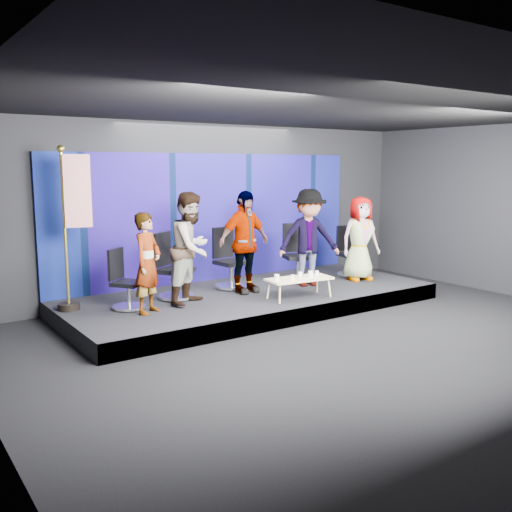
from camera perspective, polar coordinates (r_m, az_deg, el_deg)
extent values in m
plane|color=black|center=(8.98, 8.65, -8.30)|extent=(10.00, 10.00, 0.00)
cube|color=black|center=(11.83, -4.56, 4.60)|extent=(10.00, 0.02, 3.50)
cube|color=black|center=(8.62, 9.22, 14.53)|extent=(10.00, 8.00, 0.02)
cube|color=black|center=(10.82, -0.45, -4.37)|extent=(7.00, 3.00, 0.30)
cube|color=navy|center=(11.80, -4.43, 3.86)|extent=(7.00, 0.08, 2.60)
cylinder|color=silver|center=(9.74, -12.56, -5.02)|extent=(0.79, 0.79, 0.06)
cylinder|color=silver|center=(9.69, -12.61, -3.78)|extent=(0.07, 0.07, 0.38)
cube|color=black|center=(9.65, -12.65, -2.68)|extent=(0.63, 0.63, 0.07)
cube|color=black|center=(9.72, -13.85, -0.78)|extent=(0.36, 0.28, 0.52)
imported|color=black|center=(9.27, -10.79, -0.71)|extent=(0.71, 0.67, 1.63)
cylinder|color=silver|center=(10.33, -7.96, -4.06)|extent=(0.92, 0.92, 0.07)
cylinder|color=silver|center=(10.28, -7.99, -2.67)|extent=(0.08, 0.08, 0.45)
cube|color=black|center=(10.23, -8.02, -1.45)|extent=(0.74, 0.74, 0.08)
cube|color=black|center=(10.31, -9.34, 0.67)|extent=(0.44, 0.31, 0.61)
imported|color=black|center=(9.81, -6.47, 0.79)|extent=(1.18, 1.12, 1.92)
cylinder|color=silver|center=(11.11, -2.46, -3.06)|extent=(0.73, 0.73, 0.07)
cylinder|color=silver|center=(11.05, -2.47, -1.77)|extent=(0.08, 0.08, 0.44)
cube|color=black|center=(11.02, -2.48, -0.65)|extent=(0.58, 0.58, 0.08)
cube|color=black|center=(11.17, -3.32, 1.37)|extent=(0.49, 0.10, 0.61)
imported|color=black|center=(10.57, -1.19, 1.39)|extent=(1.16, 0.57, 1.91)
cylinder|color=silver|center=(11.78, 4.19, -2.37)|extent=(0.85, 0.85, 0.07)
cylinder|color=silver|center=(11.74, 4.20, -1.15)|extent=(0.08, 0.08, 0.44)
cube|color=black|center=(11.70, 4.21, -0.09)|extent=(0.68, 0.68, 0.08)
cube|color=black|center=(11.90, 3.83, 1.85)|extent=(0.48, 0.22, 0.61)
imported|color=black|center=(11.24, 5.31, 1.83)|extent=(1.40, 1.09, 1.91)
cylinder|color=silver|center=(12.50, 9.44, -1.83)|extent=(0.72, 0.72, 0.06)
cylinder|color=silver|center=(12.46, 9.47, -0.78)|extent=(0.07, 0.07, 0.40)
cube|color=black|center=(12.43, 9.50, 0.13)|extent=(0.57, 0.57, 0.07)
cube|color=black|center=(12.59, 8.96, 1.78)|extent=(0.44, 0.14, 0.55)
imported|color=black|center=(11.96, 10.35, 1.72)|extent=(0.94, 0.72, 1.73)
cube|color=tan|center=(10.26, 4.36, -2.29)|extent=(1.24, 0.63, 0.04)
cylinder|color=tan|center=(9.86, 2.40, -3.82)|extent=(0.03, 0.03, 0.33)
cylinder|color=tan|center=(10.20, 1.26, -3.39)|extent=(0.03, 0.03, 0.33)
cylinder|color=tan|center=(10.42, 7.35, -3.19)|extent=(0.03, 0.03, 0.33)
cylinder|color=tan|center=(10.74, 6.13, -2.81)|extent=(0.03, 0.03, 0.33)
cylinder|color=silver|center=(10.01, 2.09, -2.14)|extent=(0.09, 0.09, 0.10)
cylinder|color=silver|center=(10.03, 3.65, -2.17)|extent=(0.08, 0.08, 0.09)
cylinder|color=silver|center=(10.37, 4.45, -1.83)|extent=(0.07, 0.07, 0.08)
cylinder|color=silver|center=(10.35, 5.48, -1.80)|extent=(0.09, 0.09, 0.11)
cylinder|color=silver|center=(10.50, 6.10, -1.72)|extent=(0.07, 0.07, 0.09)
cylinder|color=black|center=(9.95, -18.20, -4.81)|extent=(0.36, 0.36, 0.11)
cylinder|color=gold|center=(9.73, -18.57, 2.55)|extent=(0.05, 0.05, 2.45)
sphere|color=gold|center=(9.68, -18.96, 10.11)|extent=(0.12, 0.12, 0.12)
cube|color=#A61312|center=(9.67, -17.43, 6.22)|extent=(0.43, 0.18, 1.17)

